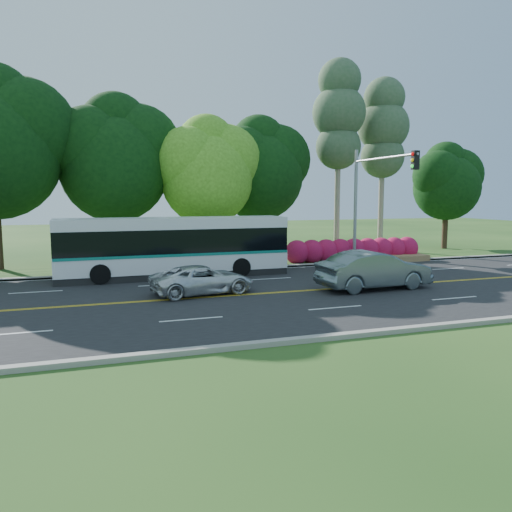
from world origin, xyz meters
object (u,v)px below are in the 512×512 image
object	(u,v)px
sedan	(374,270)
suv	(203,280)
transit_bus	(174,248)
traffic_signal	(372,188)

from	to	relation	value
sedan	suv	world-z (taller)	sedan
transit_bus	sedan	size ratio (longest dim) A/B	2.25
traffic_signal	suv	bearing A→B (deg)	-157.39
transit_bus	suv	xyz separation A→B (m)	(0.39, -5.03, -0.90)
traffic_signal	suv	size ratio (longest dim) A/B	1.57
transit_bus	traffic_signal	bearing A→B (deg)	-2.73
traffic_signal	transit_bus	bearing A→B (deg)	178.04
traffic_signal	sedan	size ratio (longest dim) A/B	1.34
transit_bus	sedan	xyz separation A→B (m)	(7.98, -6.43, -0.66)
suv	sedan	bearing A→B (deg)	-109.54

